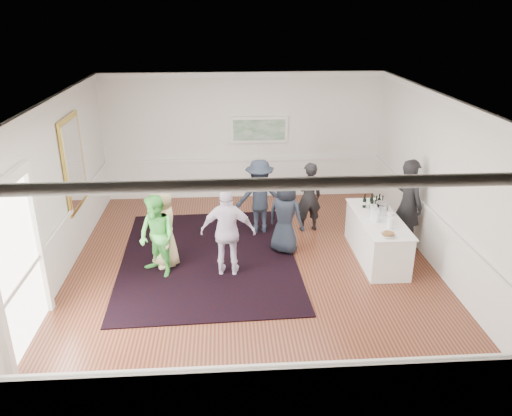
{
  "coord_description": "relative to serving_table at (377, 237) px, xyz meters",
  "views": [
    {
      "loc": [
        -0.49,
        -8.34,
        4.68
      ],
      "look_at": [
        0.08,
        0.2,
        1.19
      ],
      "focal_mm": 35.0,
      "sensor_mm": 36.0,
      "label": 1
    }
  ],
  "objects": [
    {
      "name": "bartender",
      "position": [
        0.73,
        0.43,
        0.52
      ],
      "size": [
        0.69,
        0.82,
        1.9
      ],
      "primitive_type": "imported",
      "rotation": [
        0.0,
        0.0,
        1.99
      ],
      "color": "black",
      "rests_on": "floor"
    },
    {
      "name": "mirror",
      "position": [
        -5.93,
        0.93,
        1.37
      ],
      "size": [
        0.05,
        1.25,
        1.85
      ],
      "color": "gold",
      "rests_on": "wall_left"
    },
    {
      "name": "serving_table",
      "position": [
        0.0,
        0.0,
        0.0
      ],
      "size": [
        0.81,
        2.12,
        0.86
      ],
      "color": "white",
      "rests_on": "floor"
    },
    {
      "name": "wall_left",
      "position": [
        -5.97,
        -0.37,
        1.17
      ],
      "size": [
        0.02,
        8.0,
        3.2
      ],
      "primitive_type": "cube",
      "color": "white",
      "rests_on": "floor"
    },
    {
      "name": "nut_bowl",
      "position": [
        -0.08,
        -0.85,
        0.46
      ],
      "size": [
        0.27,
        0.27,
        0.08
      ],
      "color": "white",
      "rests_on": "serving_table"
    },
    {
      "name": "guest_navy",
      "position": [
        -1.77,
        0.39,
        0.35
      ],
      "size": [
        0.91,
        0.85,
        1.56
      ],
      "primitive_type": "imported",
      "rotation": [
        0.0,
        0.0,
        2.52
      ],
      "color": "#1E2533",
      "rests_on": "floor"
    },
    {
      "name": "guest_dark_a",
      "position": [
        -2.22,
        1.37,
        0.4
      ],
      "size": [
        1.13,
        0.73,
        1.66
      ],
      "primitive_type": "imported",
      "rotation": [
        0.0,
        0.0,
        3.25
      ],
      "color": "#1E2533",
      "rests_on": "floor"
    },
    {
      "name": "wall_back",
      "position": [
        -2.47,
        3.63,
        1.17
      ],
      "size": [
        7.0,
        0.02,
        3.2
      ],
      "primitive_type": "cube",
      "color": "white",
      "rests_on": "floor"
    },
    {
      "name": "guest_tan",
      "position": [
        -4.14,
        -0.02,
        0.39
      ],
      "size": [
        0.84,
        0.95,
        1.64
      ],
      "primitive_type": "imported",
      "rotation": [
        0.0,
        0.0,
        -1.07
      ],
      "color": "tan",
      "rests_on": "floor"
    },
    {
      "name": "guest_green",
      "position": [
        -4.22,
        -0.4,
        0.34
      ],
      "size": [
        0.95,
        0.95,
        1.55
      ],
      "primitive_type": "imported",
      "rotation": [
        0.0,
        0.0,
        -0.76
      ],
      "color": "#54D254",
      "rests_on": "floor"
    },
    {
      "name": "guest_dark_b",
      "position": [
        -1.14,
        1.4,
        0.35
      ],
      "size": [
        0.61,
        0.44,
        1.57
      ],
      "primitive_type": "imported",
      "rotation": [
        0.0,
        0.0,
        3.25
      ],
      "color": "black",
      "rests_on": "floor"
    },
    {
      "name": "guest_lilac",
      "position": [
        -2.93,
        -0.46,
        0.43
      ],
      "size": [
        1.05,
        0.54,
        1.72
      ],
      "primitive_type": "imported",
      "rotation": [
        0.0,
        0.0,
        3.02
      ],
      "color": "silver",
      "rests_on": "floor"
    },
    {
      "name": "area_rug",
      "position": [
        -3.32,
        0.18,
        -0.42
      ],
      "size": [
        3.56,
        4.59,
        0.02
      ],
      "primitive_type": "cube",
      "rotation": [
        0.0,
        0.0,
        0.03
      ],
      "color": "black",
      "rests_on": "floor"
    },
    {
      "name": "floor",
      "position": [
        -2.47,
        -0.37,
        -0.43
      ],
      "size": [
        8.0,
        8.0,
        0.0
      ],
      "primitive_type": "plane",
      "color": "brown",
      "rests_on": "ground"
    },
    {
      "name": "doorway",
      "position": [
        -5.92,
        -2.27,
        0.98
      ],
      "size": [
        0.1,
        1.78,
        2.56
      ],
      "color": "white",
      "rests_on": "wall_left"
    },
    {
      "name": "wall_right",
      "position": [
        1.03,
        -0.37,
        1.17
      ],
      "size": [
        0.02,
        8.0,
        3.2
      ],
      "primitive_type": "cube",
      "color": "white",
      "rests_on": "floor"
    },
    {
      "name": "ice_bucket",
      "position": [
        0.1,
        0.16,
        0.54
      ],
      "size": [
        0.26,
        0.26,
        0.24
      ],
      "primitive_type": "cylinder",
      "color": "silver",
      "rests_on": "serving_table"
    },
    {
      "name": "landscape_painting",
      "position": [
        -2.07,
        3.58,
        1.35
      ],
      "size": [
        1.44,
        0.06,
        0.66
      ],
      "color": "white",
      "rests_on": "wall_back"
    },
    {
      "name": "wainscoting",
      "position": [
        -2.47,
        -0.37,
        0.07
      ],
      "size": [
        7.0,
        8.0,
        1.0
      ],
      "primitive_type": null,
      "color": "white",
      "rests_on": "floor"
    },
    {
      "name": "juice_pitchers",
      "position": [
        -0.01,
        -0.26,
        0.55
      ],
      "size": [
        0.36,
        0.6,
        0.24
      ],
      "color": "#78B841",
      "rests_on": "serving_table"
    },
    {
      "name": "wall_front",
      "position": [
        -2.47,
        -4.37,
        1.17
      ],
      "size": [
        7.0,
        0.02,
        3.2
      ],
      "primitive_type": "cube",
      "color": "white",
      "rests_on": "floor"
    },
    {
      "name": "wine_bottles",
      "position": [
        0.04,
        0.48,
        0.58
      ],
      "size": [
        0.4,
        0.2,
        0.31
      ],
      "color": "black",
      "rests_on": "serving_table"
    },
    {
      "name": "ceiling",
      "position": [
        -2.47,
        -0.37,
        2.77
      ],
      "size": [
        7.0,
        8.0,
        0.02
      ],
      "primitive_type": "cube",
      "color": "white",
      "rests_on": "wall_back"
    }
  ]
}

